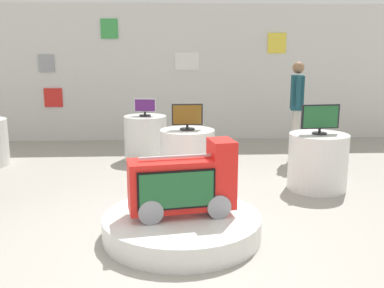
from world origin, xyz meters
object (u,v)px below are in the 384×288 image
at_px(display_pedestal_center_rear, 187,156).
at_px(shopper_browsing_near_truck, 297,103).
at_px(tv_on_far_right, 320,118).
at_px(display_pedestal_right_rear, 146,138).
at_px(tv_on_center_rear, 187,117).
at_px(main_display_pedestal, 182,225).
at_px(novelty_firetruck_tv, 184,186).
at_px(display_pedestal_far_right, 318,162).
at_px(tv_on_right_rear, 145,107).

height_order(display_pedestal_center_rear, shopper_browsing_near_truck, shopper_browsing_near_truck).
bearing_deg(tv_on_far_right, display_pedestal_right_rear, 143.09).
xyz_separation_m(tv_on_center_rear, display_pedestal_right_rear, (-0.68, 1.42, -0.58)).
distance_m(main_display_pedestal, tv_on_center_rear, 2.11).
relative_size(novelty_firetruck_tv, display_pedestal_center_rear, 1.41).
height_order(tv_on_far_right, shopper_browsing_near_truck, shopper_browsing_near_truck).
height_order(novelty_firetruck_tv, tv_on_far_right, tv_on_far_right).
relative_size(display_pedestal_center_rear, display_pedestal_far_right, 0.98).
relative_size(display_pedestal_center_rear, tv_on_right_rear, 2.06).
relative_size(tv_on_center_rear, display_pedestal_far_right, 0.55).
height_order(novelty_firetruck_tv, tv_on_right_rear, tv_on_right_rear).
relative_size(novelty_firetruck_tv, tv_on_center_rear, 2.52).
bearing_deg(shopper_browsing_near_truck, display_pedestal_far_right, -95.25).
bearing_deg(display_pedestal_far_right, display_pedestal_right_rear, 143.16).
bearing_deg(tv_on_far_right, shopper_browsing_near_truck, 84.75).
bearing_deg(main_display_pedestal, display_pedestal_far_right, 37.87).
distance_m(tv_on_center_rear, display_pedestal_right_rear, 1.68).
bearing_deg(tv_on_far_right, tv_on_center_rear, 166.42).
relative_size(display_pedestal_right_rear, tv_on_right_rear, 2.02).
relative_size(display_pedestal_center_rear, tv_on_far_right, 1.48).
height_order(display_pedestal_center_rear, display_pedestal_far_right, same).
xyz_separation_m(novelty_firetruck_tv, display_pedestal_right_rear, (-0.56, 3.35, -0.16)).
bearing_deg(display_pedestal_right_rear, novelty_firetruck_tv, -80.59).
xyz_separation_m(tv_on_center_rear, tv_on_far_right, (1.79, -0.43, 0.03)).
bearing_deg(tv_on_center_rear, main_display_pedestal, -94.26).
bearing_deg(tv_on_center_rear, display_pedestal_far_right, -13.44).
bearing_deg(tv_on_far_right, novelty_firetruck_tv, -141.84).
xyz_separation_m(display_pedestal_right_rear, tv_on_far_right, (2.46, -1.85, 0.61)).
bearing_deg(novelty_firetruck_tv, main_display_pedestal, 172.11).
bearing_deg(display_pedestal_far_right, display_pedestal_center_rear, 166.43).
bearing_deg(main_display_pedestal, shopper_browsing_near_truck, 56.20).
relative_size(tv_on_right_rear, display_pedestal_far_right, 0.48).
distance_m(tv_on_center_rear, display_pedestal_far_right, 1.93).
distance_m(novelty_firetruck_tv, tv_on_far_right, 2.47).
distance_m(display_pedestal_right_rear, shopper_browsing_near_truck, 2.69).
bearing_deg(tv_on_center_rear, tv_on_right_rear, 115.56).
relative_size(tv_on_center_rear, display_pedestal_right_rear, 0.57).
relative_size(novelty_firetruck_tv, display_pedestal_right_rear, 1.44).
bearing_deg(tv_on_right_rear, main_display_pedestal, -80.94).
relative_size(display_pedestal_center_rear, shopper_browsing_near_truck, 0.46).
bearing_deg(display_pedestal_far_right, tv_on_right_rear, 143.21).
bearing_deg(tv_on_right_rear, tv_on_far_right, -36.86).
xyz_separation_m(display_pedestal_right_rear, shopper_browsing_near_truck, (2.61, -0.24, 0.62)).
distance_m(tv_on_center_rear, tv_on_right_rear, 1.57).
bearing_deg(display_pedestal_right_rear, tv_on_far_right, -36.91).
relative_size(main_display_pedestal, display_pedestal_center_rear, 2.06).
xyz_separation_m(novelty_firetruck_tv, tv_on_far_right, (1.91, 1.50, 0.45)).
relative_size(display_pedestal_right_rear, shopper_browsing_near_truck, 0.45).
height_order(novelty_firetruck_tv, display_pedestal_right_rear, novelty_firetruck_tv).
relative_size(novelty_firetruck_tv, display_pedestal_far_right, 1.38).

